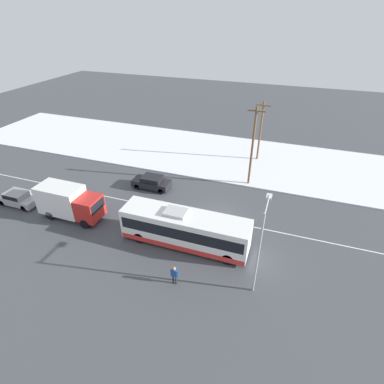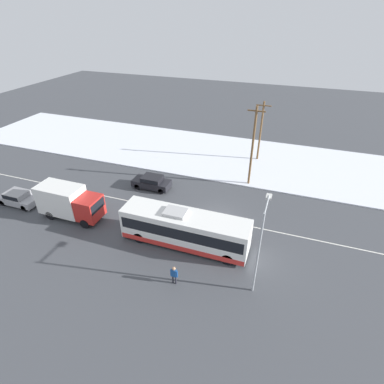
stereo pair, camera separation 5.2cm
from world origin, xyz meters
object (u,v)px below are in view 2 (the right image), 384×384
at_px(box_truck, 69,201).
at_px(utility_pole_roadside, 253,146).
at_px(pedestrian_at_stop, 174,274).
at_px(utility_pole_snowlot, 261,131).
at_px(sedan_car, 152,182).
at_px(city_bus, 185,229).
at_px(streetlamp, 261,239).
at_px(parked_car_near_truck, 18,197).

bearing_deg(box_truck, utility_pole_roadside, 38.58).
relative_size(pedestrian_at_stop, utility_pole_snowlot, 0.21).
xyz_separation_m(box_truck, pedestrian_at_stop, (12.27, -4.26, -0.75)).
relative_size(box_truck, sedan_car, 1.47).
distance_m(box_truck, utility_pole_snowlot, 23.65).
height_order(city_bus, streetlamp, streetlamp).
distance_m(streetlamp, utility_pole_snowlot, 21.12).
height_order(pedestrian_at_stop, utility_pole_snowlot, utility_pole_snowlot).
xyz_separation_m(streetlamp, utility_pole_snowlot, (-3.07, 20.89, -0.34)).
bearing_deg(sedan_car, utility_pole_snowlot, -131.35).
height_order(streetlamp, utility_pole_roadside, utility_pole_roadside).
xyz_separation_m(city_bus, pedestrian_at_stop, (0.78, -4.27, -0.57)).
bearing_deg(streetlamp, utility_pole_roadside, 101.93).
bearing_deg(streetlamp, city_bus, 158.40).
height_order(streetlamp, utility_pole_snowlot, utility_pole_snowlot).
bearing_deg(streetlamp, sedan_car, 142.74).
distance_m(utility_pole_roadside, utility_pole_snowlot, 6.73).
bearing_deg(box_truck, streetlamp, -7.88).
height_order(box_truck, sedan_car, box_truck).
height_order(pedestrian_at_stop, streetlamp, streetlamp).
relative_size(streetlamp, utility_pole_roadside, 0.76).
bearing_deg(sedan_car, streetlamp, 142.74).
bearing_deg(box_truck, parked_car_near_truck, 179.93).
height_order(box_truck, utility_pole_roadside, utility_pole_roadside).
relative_size(parked_car_near_truck, streetlamp, 0.60).
distance_m(parked_car_near_truck, utility_pole_snowlot, 28.17).
distance_m(city_bus, box_truck, 11.49).
bearing_deg(streetlamp, utility_pole_snowlot, 98.37).
bearing_deg(pedestrian_at_stop, box_truck, 160.85).
relative_size(pedestrian_at_stop, streetlamp, 0.24).
xyz_separation_m(sedan_car, parked_car_near_truck, (-11.28, -7.32, -0.02)).
height_order(parked_car_near_truck, utility_pole_snowlot, utility_pole_snowlot).
xyz_separation_m(utility_pole_roadside, utility_pole_snowlot, (-0.08, 6.70, -0.63)).
height_order(sedan_car, utility_pole_snowlot, utility_pole_snowlot).
distance_m(sedan_car, streetlamp, 16.53).
bearing_deg(utility_pole_roadside, utility_pole_snowlot, 90.65).
height_order(pedestrian_at_stop, utility_pole_roadside, utility_pole_roadside).
height_order(city_bus, utility_pole_snowlot, utility_pole_snowlot).
bearing_deg(box_truck, pedestrian_at_stop, -19.15).
relative_size(box_truck, parked_car_near_truck, 1.50).
height_order(sedan_car, parked_car_near_truck, sedan_car).
bearing_deg(pedestrian_at_stop, parked_car_near_truck, 167.14).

